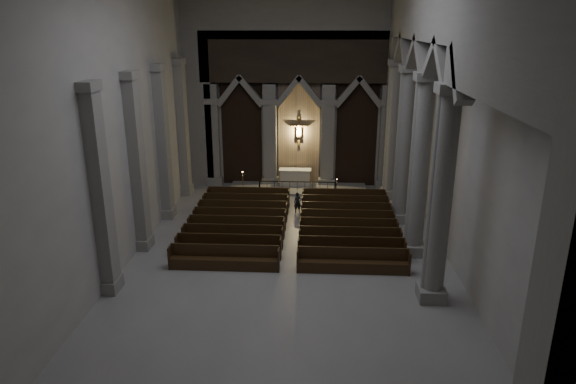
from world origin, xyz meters
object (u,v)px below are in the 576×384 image
object	(u,v)px
candle_stand_right	(336,194)
candle_stand_left	(243,190)
altar	(295,177)
pews	(293,227)
altar_rail	(297,186)
worshipper	(298,203)

from	to	relation	value
candle_stand_right	candle_stand_left	bearing A→B (deg)	178.61
candle_stand_left	candle_stand_right	xyz separation A→B (m)	(5.55, -0.13, -0.09)
altar	candle_stand_left	size ratio (longest dim) A/B	1.26
candle_stand_left	pews	xyz separation A→B (m)	(3.22, -5.46, -0.09)
candle_stand_left	altar_rail	bearing A→B (deg)	8.16
candle_stand_left	candle_stand_right	world-z (taller)	candle_stand_left
altar	candle_stand_left	world-z (taller)	candle_stand_left
altar_rail	pews	world-z (taller)	pews
candle_stand_right	worshipper	bearing A→B (deg)	-133.49
candle_stand_left	pews	distance (m)	6.34
altar_rail	pews	bearing A→B (deg)	-90.00
worshipper	candle_stand_left	bearing A→B (deg)	131.83
pews	worshipper	xyz separation A→B (m)	(0.14, 3.02, 0.23)
altar	candle_stand_left	bearing A→B (deg)	-144.69
candle_stand_left	pews	size ratio (longest dim) A/B	0.16
candle_stand_left	worshipper	size ratio (longest dim) A/B	1.41
altar_rail	pews	xyz separation A→B (m)	(0.00, -5.92, -0.26)
pews	worshipper	size ratio (longest dim) A/B	8.91
altar_rail	worshipper	size ratio (longest dim) A/B	4.10
candle_stand_left	candle_stand_right	size ratio (longest dim) A/B	1.27
candle_stand_right	pews	world-z (taller)	candle_stand_right
candle_stand_left	pews	world-z (taller)	candle_stand_left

